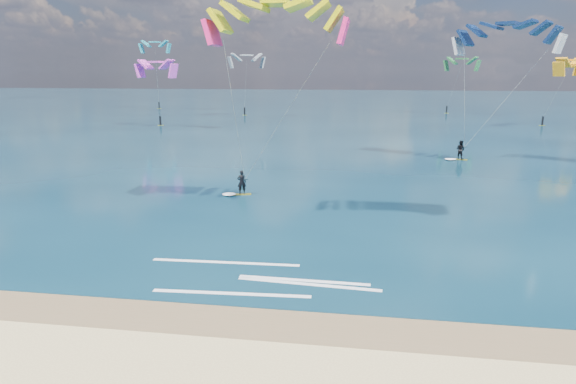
% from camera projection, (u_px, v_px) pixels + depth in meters
% --- Properties ---
extents(ground, '(320.00, 320.00, 0.00)m').
position_uv_depth(ground, '(318.00, 152.00, 53.16)').
color(ground, tan).
rests_on(ground, ground).
extents(wet_sand_strip, '(320.00, 2.40, 0.01)m').
position_uv_depth(wet_sand_strip, '(218.00, 319.00, 17.59)').
color(wet_sand_strip, brown).
rests_on(wet_sand_strip, ground).
extents(sea, '(320.00, 200.00, 0.04)m').
position_uv_depth(sea, '(345.00, 107.00, 114.69)').
color(sea, '#0A2737').
rests_on(sea, ground).
extents(kitesurfer_main, '(9.91, 7.00, 13.22)m').
position_uv_depth(kitesurfer_main, '(258.00, 96.00, 30.20)').
color(kitesurfer_main, yellow).
rests_on(kitesurfer_main, sea).
extents(kitesurfer_far, '(10.25, 6.02, 13.91)m').
position_uv_depth(kitesurfer_far, '(488.00, 77.00, 45.04)').
color(kitesurfer_far, yellow).
rests_on(kitesurfer_far, sea).
extents(shoreline_foam, '(10.08, 3.62, 0.01)m').
position_uv_depth(shoreline_foam, '(264.00, 279.00, 20.85)').
color(shoreline_foam, white).
rests_on(shoreline_foam, ground).
extents(distant_kites, '(76.61, 34.80, 13.71)m').
position_uv_depth(distant_kites, '(297.00, 86.00, 88.65)').
color(distant_kites, '#F548DF').
rests_on(distant_kites, ground).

